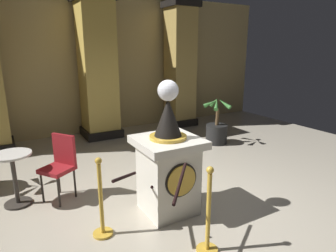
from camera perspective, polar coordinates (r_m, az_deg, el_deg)
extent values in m
plane|color=#B2A893|center=(4.38, 3.27, -14.90)|extent=(10.64, 10.64, 0.00)
cube|color=tan|center=(7.99, -14.75, 11.50)|extent=(10.64, 0.16, 3.53)
cube|color=silver|center=(4.01, 0.00, -10.23)|extent=(0.65, 0.65, 0.94)
cube|color=silver|center=(3.82, 0.00, -3.15)|extent=(0.81, 0.81, 0.10)
cylinder|color=gold|center=(3.70, 2.65, -10.58)|extent=(0.40, 0.03, 0.40)
cylinder|color=black|center=(3.71, 2.56, -10.52)|extent=(0.45, 0.01, 0.45)
cylinder|color=gold|center=(3.80, 0.00, -2.14)|extent=(0.49, 0.49, 0.04)
cone|color=black|center=(3.73, 0.00, 1.76)|extent=(0.36, 0.36, 0.49)
cylinder|color=gold|center=(3.68, 0.00, 5.39)|extent=(0.03, 0.03, 0.07)
sphere|color=silver|center=(3.67, 0.00, 6.94)|extent=(0.27, 0.27, 0.27)
cylinder|color=gold|center=(3.84, -12.52, -19.72)|extent=(0.24, 0.24, 0.03)
cylinder|color=gold|center=(3.61, -12.93, -13.95)|extent=(0.05, 0.05, 0.91)
sphere|color=gold|center=(3.40, -13.41, -6.62)|extent=(0.08, 0.08, 0.08)
cylinder|color=gold|center=(3.54, 7.59, -22.76)|extent=(0.24, 0.24, 0.03)
cylinder|color=gold|center=(3.29, 7.87, -16.56)|extent=(0.05, 0.05, 0.93)
sphere|color=gold|center=(3.06, 8.20, -8.49)|extent=(0.08, 0.08, 0.08)
cylinder|color=black|center=(3.34, -8.38, -9.74)|extent=(0.46, 0.49, 0.21)
cylinder|color=black|center=(3.17, 2.36, -10.96)|extent=(0.46, 0.49, 0.21)
sphere|color=black|center=(3.28, -3.14, -11.80)|extent=(0.04, 0.04, 0.04)
cube|color=black|center=(8.65, 2.27, 1.02)|extent=(0.79, 0.79, 0.20)
cube|color=tan|center=(8.41, 2.39, 11.63)|extent=(0.69, 0.69, 3.39)
cube|color=black|center=(8.48, 2.51, 22.59)|extent=(0.82, 0.82, 0.16)
cube|color=black|center=(7.71, -12.82, -1.08)|extent=(0.90, 0.90, 0.20)
cube|color=gold|center=(7.44, -13.54, 10.81)|extent=(0.78, 0.78, 3.39)
cylinder|color=black|center=(6.98, 9.41, -1.54)|extent=(0.50, 0.50, 0.44)
cylinder|color=brown|center=(6.87, 9.55, 1.79)|extent=(0.08, 0.08, 0.39)
cone|color=#387533|center=(6.92, 10.69, 4.54)|extent=(0.33, 0.11, 0.28)
cone|color=#387533|center=(6.95, 9.01, 4.66)|extent=(0.14, 0.32, 0.30)
cone|color=#387533|center=(6.77, 8.31, 4.43)|extent=(0.34, 0.25, 0.25)
cone|color=#387533|center=(6.65, 9.41, 4.19)|extent=(0.29, 0.28, 0.30)
cone|color=#387533|center=(6.75, 10.96, 4.28)|extent=(0.22, 0.33, 0.27)
cylinder|color=#332D28|center=(4.86, -27.12, -13.22)|extent=(0.37, 0.37, 0.03)
cylinder|color=#332D28|center=(4.71, -27.64, -9.28)|extent=(0.06, 0.06, 0.76)
cylinder|color=silver|center=(4.58, -28.21, -4.93)|extent=(0.53, 0.53, 0.03)
cylinder|color=black|center=(4.68, -23.30, -10.99)|extent=(0.03, 0.03, 0.45)
cylinder|color=black|center=(4.46, -20.50, -11.99)|extent=(0.03, 0.03, 0.45)
cylinder|color=black|center=(4.87, -20.48, -9.66)|extent=(0.03, 0.03, 0.45)
cylinder|color=black|center=(4.66, -17.67, -10.54)|extent=(0.03, 0.03, 0.45)
cube|color=maroon|center=(4.57, -20.78, -7.88)|extent=(0.56, 0.56, 0.06)
cube|color=maroon|center=(4.59, -19.56, -4.25)|extent=(0.27, 0.36, 0.45)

